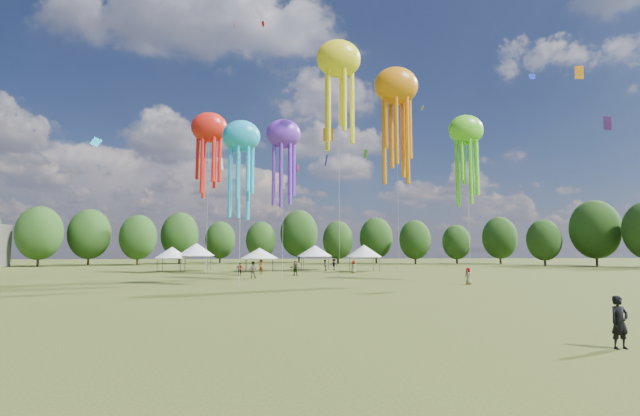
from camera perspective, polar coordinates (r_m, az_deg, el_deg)
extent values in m
plane|color=#384416|center=(15.03, 6.07, -17.71)|extent=(300.00, 300.00, 0.00)
imported|color=black|center=(18.00, 33.94, -12.01)|extent=(0.65, 0.45, 1.72)
imported|color=gray|center=(51.65, -8.58, -7.83)|extent=(1.04, 0.86, 1.92)
imported|color=gray|center=(62.52, 4.31, -7.53)|extent=(0.79, 0.97, 1.71)
imported|color=gray|center=(69.27, 0.63, -7.34)|extent=(0.79, 0.94, 1.71)
imported|color=gray|center=(72.07, 1.80, -7.24)|extent=(1.27, 0.92, 1.77)
imported|color=gray|center=(57.78, -10.25, -7.71)|extent=(0.94, 0.42, 1.58)
imported|color=gray|center=(56.72, -3.18, -7.70)|extent=(1.66, 1.48, 1.82)
imported|color=gray|center=(61.14, -7.57, -7.46)|extent=(0.77, 0.83, 1.91)
imported|color=gray|center=(44.30, 18.42, -8.26)|extent=(0.73, 0.89, 1.57)
cylinder|color=#47474C|center=(69.36, -20.09, -6.92)|extent=(0.08, 0.08, 1.93)
cylinder|color=#47474C|center=(72.62, -19.48, -6.85)|extent=(0.08, 0.08, 1.93)
cylinder|color=#47474C|center=(68.67, -17.35, -7.02)|extent=(0.08, 0.08, 1.93)
cylinder|color=#47474C|center=(71.97, -16.86, -6.94)|extent=(0.08, 0.08, 1.93)
cube|color=white|center=(70.61, -18.42, -6.11)|extent=(3.75, 3.75, 0.10)
cone|color=white|center=(70.60, -18.40, -5.40)|extent=(4.87, 4.87, 1.66)
cylinder|color=#47474C|center=(69.30, -17.45, -6.87)|extent=(0.08, 0.08, 2.25)
cylinder|color=#47474C|center=(73.16, -16.88, -6.79)|extent=(0.08, 0.08, 2.25)
cylinder|color=#47474C|center=(68.69, -14.21, -6.96)|extent=(0.08, 0.08, 2.25)
cylinder|color=#47474C|center=(72.58, -13.81, -6.88)|extent=(0.08, 0.08, 2.25)
cube|color=white|center=(70.88, -15.56, -5.93)|extent=(4.32, 4.32, 0.10)
cone|color=white|center=(70.88, -15.54, -5.11)|extent=(5.62, 5.62, 1.93)
cylinder|color=#47474C|center=(66.28, -9.53, -7.29)|extent=(0.08, 0.08, 1.85)
cylinder|color=#47474C|center=(70.27, -9.37, -7.18)|extent=(0.08, 0.08, 1.85)
cylinder|color=#47474C|center=(66.21, -6.04, -7.34)|extent=(0.08, 0.08, 1.85)
cylinder|color=#47474C|center=(70.20, -6.09, -7.22)|extent=(0.08, 0.08, 1.85)
cube|color=white|center=(68.19, -7.75, -6.44)|extent=(4.40, 4.40, 0.10)
cone|color=white|center=(68.17, -7.74, -5.73)|extent=(5.71, 5.71, 1.58)
cylinder|color=#47474C|center=(70.97, -2.14, -7.13)|extent=(0.08, 0.08, 2.09)
cylinder|color=#47474C|center=(74.98, -2.39, -7.04)|extent=(0.08, 0.08, 2.09)
cylinder|color=#47474C|center=(71.41, 1.10, -7.12)|extent=(0.08, 0.08, 2.09)
cylinder|color=#47474C|center=(75.40, 0.68, -7.03)|extent=(0.08, 0.08, 2.09)
cube|color=white|center=(73.14, -0.68, -6.23)|extent=(4.42, 4.42, 0.10)
cone|color=white|center=(73.13, -0.68, -5.49)|extent=(5.75, 5.75, 1.79)
cylinder|color=#47474C|center=(65.18, 4.42, -7.27)|extent=(0.08, 0.08, 2.10)
cylinder|color=#47474C|center=(68.79, 3.82, -7.18)|extent=(0.08, 0.08, 2.10)
cylinder|color=#47474C|center=(65.99, 7.58, -7.22)|extent=(0.08, 0.08, 2.10)
cylinder|color=#47474C|center=(69.56, 6.82, -7.13)|extent=(0.08, 0.08, 2.10)
cube|color=white|center=(67.33, 5.65, -6.27)|extent=(4.08, 4.08, 0.10)
cone|color=white|center=(67.32, 5.64, -5.46)|extent=(5.30, 5.30, 1.80)
ellipsoid|color=purple|center=(48.37, -4.69, 9.42)|extent=(3.71, 2.60, 3.15)
cylinder|color=beige|center=(46.99, -4.76, 0.21)|extent=(0.03, 0.03, 15.56)
ellipsoid|color=yellow|center=(57.28, 2.39, 18.51)|extent=(5.45, 3.82, 4.64)
cylinder|color=beige|center=(53.32, 2.44, 5.42)|extent=(0.03, 0.03, 26.42)
ellipsoid|color=#61E125|center=(49.67, 18.15, 9.46)|extent=(3.70, 2.59, 3.15)
cylinder|color=beige|center=(48.30, 18.42, 0.40)|extent=(0.03, 0.03, 15.71)
ellipsoid|color=red|center=(62.12, -13.96, 9.95)|extent=(4.78, 3.35, 4.07)
cylinder|color=beige|center=(60.30, -14.17, 0.99)|extent=(0.03, 0.03, 19.47)
ellipsoid|color=#1AADE3|center=(41.05, -10.01, 9.04)|extent=(3.37, 2.36, 2.87)
cylinder|color=beige|center=(39.92, -10.17, -0.31)|extent=(0.03, 0.03, 13.38)
ellipsoid|color=orange|center=(65.63, 9.70, 15.14)|extent=(6.23, 4.36, 5.29)
cylinder|color=beige|center=(62.28, 9.89, 3.80)|extent=(0.03, 0.03, 26.14)
cube|color=red|center=(57.01, -10.87, 22.09)|extent=(0.21, 0.71, 0.87)
cube|color=orange|center=(74.52, 1.04, 9.36)|extent=(1.59, 1.10, 2.23)
cube|color=yellow|center=(85.75, 12.90, 12.32)|extent=(0.49, 0.70, 0.80)
cube|color=#1932E8|center=(60.10, 0.80, 6.12)|extent=(0.26, 1.55, 1.75)
cube|color=red|center=(82.87, -7.29, 22.33)|extent=(0.61, 0.84, 1.15)
cube|color=orange|center=(61.75, 30.20, 14.75)|extent=(1.23, 0.26, 1.56)
cube|color=#1AADE3|center=(85.35, -12.62, 5.55)|extent=(1.09, 1.62, 2.35)
cube|color=purple|center=(68.24, 3.74, 19.25)|extent=(1.74, 1.33, 1.91)
cube|color=orange|center=(81.17, 17.85, 8.50)|extent=(0.73, 2.33, 2.61)
cube|color=#61E125|center=(87.99, 5.83, 6.92)|extent=(0.60, 1.32, 1.74)
cube|color=#1932E8|center=(57.57, 25.47, 14.90)|extent=(0.79, 0.59, 0.82)
cube|color=#1AADE3|center=(81.33, -26.72, 7.54)|extent=(1.64, 1.03, 1.89)
cube|color=#FB4AC3|center=(67.52, -3.01, 5.03)|extent=(0.49, 1.06, 1.26)
cube|color=purple|center=(60.24, 32.85, 9.11)|extent=(0.51, 1.71, 1.87)
cylinder|color=#38281C|center=(102.43, -32.35, -5.41)|extent=(0.44, 0.44, 3.36)
ellipsoid|color=#214015|center=(102.47, -32.21, -2.71)|extent=(8.40, 8.40, 10.51)
cylinder|color=#38281C|center=(106.63, -27.49, -5.59)|extent=(0.44, 0.44, 3.41)
ellipsoid|color=#214015|center=(106.67, -27.37, -2.96)|extent=(8.53, 8.53, 10.66)
cylinder|color=#38281C|center=(103.06, -22.31, -5.92)|extent=(0.44, 0.44, 3.07)
ellipsoid|color=#214015|center=(103.09, -22.22, -3.47)|extent=(7.66, 7.66, 9.58)
cylinder|color=#38281C|center=(109.57, -17.55, -5.92)|extent=(0.44, 0.44, 3.43)
ellipsoid|color=#214015|center=(109.61, -17.47, -3.34)|extent=(8.58, 8.58, 10.73)
cylinder|color=#38281C|center=(113.88, -12.67, -6.13)|extent=(0.44, 0.44, 2.95)
ellipsoid|color=#214015|center=(113.90, -12.62, -4.00)|extent=(7.37, 7.37, 9.21)
cylinder|color=#38281C|center=(109.41, -7.60, -6.26)|extent=(0.44, 0.44, 2.89)
ellipsoid|color=#214015|center=(109.42, -7.57, -4.08)|extent=(7.23, 7.23, 9.04)
cylinder|color=#38281C|center=(114.11, -2.71, -6.03)|extent=(0.44, 0.44, 3.84)
ellipsoid|color=#214015|center=(114.18, -2.69, -3.26)|extent=(9.60, 9.60, 11.99)
cylinder|color=#38281C|center=(104.09, 2.31, -6.37)|extent=(0.44, 0.44, 2.84)
ellipsoid|color=#214015|center=(104.10, 2.30, -4.12)|extent=(7.11, 7.11, 8.89)
cylinder|color=#38281C|center=(108.57, 7.20, -6.20)|extent=(0.44, 0.44, 3.16)
ellipsoid|color=#214015|center=(108.60, 7.17, -3.80)|extent=(7.91, 7.91, 9.88)
cylinder|color=#38281C|center=(105.25, 12.09, -6.23)|extent=(0.44, 0.44, 2.88)
ellipsoid|color=#214015|center=(105.26, 12.05, -3.97)|extent=(7.21, 7.21, 9.01)
cylinder|color=#38281C|center=(111.00, 17.09, -6.13)|extent=(0.44, 0.44, 2.63)
ellipsoid|color=#214015|center=(111.00, 17.04, -4.18)|extent=(6.57, 6.57, 8.22)
cylinder|color=#38281C|center=(111.83, 22.06, -5.84)|extent=(0.44, 0.44, 3.13)
ellipsoid|color=#214015|center=(111.85, 21.98, -3.54)|extent=(7.81, 7.81, 9.77)
cylinder|color=#38281C|center=(103.24, 26.80, -5.84)|extent=(0.44, 0.44, 2.72)
ellipsoid|color=#214015|center=(103.24, 26.70, -3.67)|extent=(6.80, 6.80, 8.50)
cylinder|color=#38281C|center=(106.36, 31.85, -5.28)|extent=(0.44, 0.44, 3.81)
ellipsoid|color=#214015|center=(106.44, 31.71, -2.34)|extent=(9.52, 9.52, 11.90)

